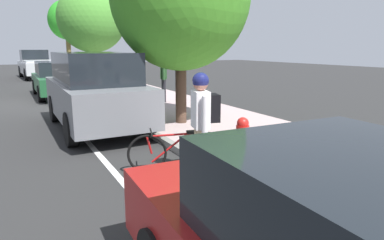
# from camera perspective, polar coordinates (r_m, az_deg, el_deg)

# --- Properties ---
(ground) EXTENTS (69.25, 69.25, 0.00)m
(ground) POSITION_cam_1_polar(r_m,az_deg,el_deg) (14.72, -24.16, 2.76)
(ground) COLOR #292929
(sidewalk) EXTENTS (3.63, 43.28, 0.14)m
(sidewalk) POSITION_cam_1_polar(r_m,az_deg,el_deg) (15.45, -9.94, 4.30)
(sidewalk) COLOR #B4999A
(sidewalk) RESTS_ON ground
(curb_edge) EXTENTS (0.16, 43.28, 0.14)m
(curb_edge) POSITION_cam_1_polar(r_m,az_deg,el_deg) (14.97, -16.84, 3.72)
(curb_edge) COLOR gray
(curb_edge) RESTS_ON ground
(lane_stripe_bike_edge) EXTENTS (0.12, 43.28, 0.01)m
(lane_stripe_bike_edge) POSITION_cam_1_polar(r_m,az_deg,el_deg) (14.76, -22.41, 2.95)
(lane_stripe_bike_edge) COLOR white
(lane_stripe_bike_edge) RESTS_ON ground
(parked_suv_grey_second) EXTENTS (1.98, 4.71, 1.99)m
(parked_suv_grey_second) POSITION_cam_1_polar(r_m,az_deg,el_deg) (9.24, -15.99, 4.86)
(parked_suv_grey_second) COLOR slate
(parked_suv_grey_second) RESTS_ON ground
(parked_sedan_green_mid) EXTENTS (1.84, 4.40, 1.52)m
(parked_sedan_green_mid) POSITION_cam_1_polar(r_m,az_deg,el_deg) (16.04, -21.69, 6.36)
(parked_sedan_green_mid) COLOR #1E512D
(parked_sedan_green_mid) RESTS_ON ground
(parked_pickup_silver_far) EXTENTS (2.28, 5.41, 1.95)m
(parked_pickup_silver_far) POSITION_cam_1_polar(r_m,az_deg,el_deg) (26.52, -24.62, 8.37)
(parked_pickup_silver_far) COLOR #B7BABF
(parked_pickup_silver_far) RESTS_ON ground
(bicycle_at_curb) EXTENTS (1.65, 0.64, 0.73)m
(bicycle_at_curb) POSITION_cam_1_polar(r_m,az_deg,el_deg) (5.90, -2.42, -5.17)
(bicycle_at_curb) COLOR black
(bicycle_at_curb) RESTS_ON ground
(cyclist_with_backpack) EXTENTS (0.48, 0.60, 1.73)m
(cyclist_with_backpack) POSITION_cam_1_polar(r_m,az_deg,el_deg) (5.44, 1.73, 0.92)
(cyclist_with_backpack) COLOR #C6B284
(cyclist_with_backpack) RESTS_ON ground
(street_tree_far_end) EXTENTS (3.39, 3.39, 5.08)m
(street_tree_far_end) POSITION_cam_1_polar(r_m,az_deg,el_deg) (18.50, -16.46, 15.97)
(street_tree_far_end) COLOR #4F4721
(street_tree_far_end) RESTS_ON sidewalk
(street_tree_corner) EXTENTS (2.50, 2.50, 5.21)m
(street_tree_corner) POSITION_cam_1_polar(r_m,az_deg,el_deg) (26.29, -20.29, 15.39)
(street_tree_corner) COLOR brown
(street_tree_corner) RESTS_ON sidewalk
(pedestrian_on_phone) EXTENTS (0.35, 0.58, 1.69)m
(pedestrian_on_phone) POSITION_cam_1_polar(r_m,az_deg,el_deg) (12.53, -4.81, 7.40)
(pedestrian_on_phone) COLOR black
(pedestrian_on_phone) RESTS_ON sidewalk
(fire_hydrant) EXTENTS (0.22, 0.22, 0.84)m
(fire_hydrant) POSITION_cam_1_polar(r_m,az_deg,el_deg) (5.77, 8.42, -3.59)
(fire_hydrant) COLOR red
(fire_hydrant) RESTS_ON sidewalk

